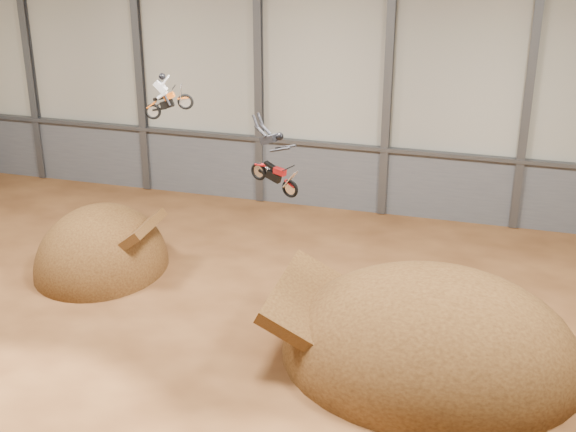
# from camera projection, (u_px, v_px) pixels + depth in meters

# --- Properties ---
(floor) EXTENTS (40.00, 40.00, 0.00)m
(floor) POSITION_uv_depth(u_px,v_px,m) (226.00, 353.00, 29.74)
(floor) COLOR #4E2B14
(floor) RESTS_ON ground
(back_wall) EXTENTS (40.00, 0.10, 14.00)m
(back_wall) POSITION_uv_depth(u_px,v_px,m) (323.00, 77.00, 40.29)
(back_wall) COLOR #A5A192
(back_wall) RESTS_ON ground
(lower_band_back) EXTENTS (39.80, 0.18, 3.50)m
(lower_band_back) POSITION_uv_depth(u_px,v_px,m) (321.00, 176.00, 42.25)
(lower_band_back) COLOR #54565C
(lower_band_back) RESTS_ON ground
(steel_rail) EXTENTS (39.80, 0.35, 0.20)m
(steel_rail) POSITION_uv_depth(u_px,v_px,m) (321.00, 144.00, 41.42)
(steel_rail) COLOR #47494F
(steel_rail) RESTS_ON lower_band_back
(steel_column_0) EXTENTS (0.40, 0.36, 13.90)m
(steel_column_0) POSITION_uv_depth(u_px,v_px,m) (29.00, 59.00, 44.27)
(steel_column_0) COLOR #47494F
(steel_column_0) RESTS_ON ground
(steel_column_1) EXTENTS (0.40, 0.36, 13.90)m
(steel_column_1) POSITION_uv_depth(u_px,v_px,m) (139.00, 66.00, 42.60)
(steel_column_1) COLOR #47494F
(steel_column_1) RESTS_ON ground
(steel_column_2) EXTENTS (0.40, 0.36, 13.90)m
(steel_column_2) POSITION_uv_depth(u_px,v_px,m) (259.00, 74.00, 40.94)
(steel_column_2) COLOR #47494F
(steel_column_2) RESTS_ON ground
(steel_column_3) EXTENTS (0.40, 0.36, 13.90)m
(steel_column_3) POSITION_uv_depth(u_px,v_px,m) (388.00, 82.00, 39.28)
(steel_column_3) COLOR #47494F
(steel_column_3) RESTS_ON ground
(steel_column_4) EXTENTS (0.40, 0.36, 13.90)m
(steel_column_4) POSITION_uv_depth(u_px,v_px,m) (529.00, 91.00, 37.61)
(steel_column_4) COLOR #47494F
(steel_column_4) RESTS_ON ground
(takeoff_ramp) EXTENTS (5.78, 6.67, 5.78)m
(takeoff_ramp) POSITION_uv_depth(u_px,v_px,m) (103.00, 268.00, 36.19)
(takeoff_ramp) COLOR #3B220E
(takeoff_ramp) RESTS_ON ground
(landing_ramp) EXTENTS (11.00, 9.73, 6.35)m
(landing_ramp) POSITION_uv_depth(u_px,v_px,m) (430.00, 358.00, 29.42)
(landing_ramp) COLOR #3B220E
(landing_ramp) RESTS_ON ground
(fmx_rider_a) EXTENTS (2.49, 1.30, 2.26)m
(fmx_rider_a) POSITION_uv_depth(u_px,v_px,m) (171.00, 92.00, 30.65)
(fmx_rider_a) COLOR orange
(fmx_rider_b) EXTENTS (3.37, 1.89, 3.00)m
(fmx_rider_b) POSITION_uv_depth(u_px,v_px,m) (272.00, 156.00, 28.37)
(fmx_rider_b) COLOR #AA1316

